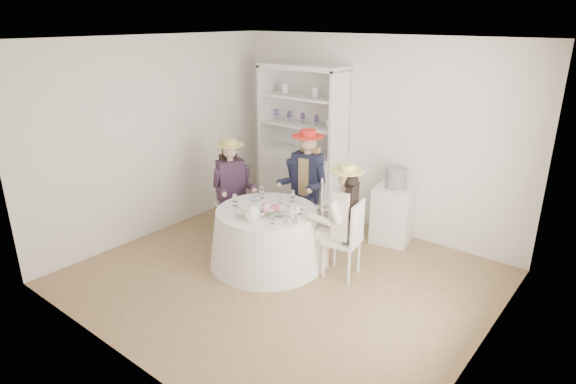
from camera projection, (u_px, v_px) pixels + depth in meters
The scene contains 23 objects.
ground at pixel (283, 277), 5.72m from camera, with size 4.50×4.50×0.00m, color olive.
ceiling at pixel (282, 39), 4.79m from camera, with size 4.50×4.50×0.00m, color white.
wall_back at pixel (373, 135), 6.72m from camera, with size 4.50×4.50×0.00m, color white.
wall_front at pixel (122, 228), 3.79m from camera, with size 4.50×4.50×0.00m, color white.
wall_left at pixel (155, 138), 6.57m from camera, with size 4.50×4.50×0.00m, color white.
wall_right at pixel (495, 220), 3.93m from camera, with size 4.50×4.50×0.00m, color white.
tea_table at pixel (267, 237), 5.95m from camera, with size 1.43×1.43×0.71m.
hutch at pixel (303, 163), 7.35m from camera, with size 1.50×0.90×2.27m.
side_table at pixel (393, 214), 6.53m from camera, with size 0.50×0.50×0.77m, color silver.
hatbox at pixel (396, 178), 6.35m from camera, with size 0.28×0.28×0.28m, color black.
guest_left at pixel (232, 183), 6.55m from camera, with size 0.59×0.53×1.39m.
guest_mid at pixel (306, 178), 6.53m from camera, with size 0.56×0.59×1.51m.
guest_right at pixel (343, 214), 5.51m from camera, with size 0.54×0.52×1.39m.
spare_chair at pixel (322, 199), 6.70m from camera, with size 0.53×0.53×0.96m.
teacup_a at pixel (257, 199), 6.08m from camera, with size 0.09×0.09×0.07m, color white.
teacup_b at pixel (280, 201), 6.02m from camera, with size 0.07×0.07×0.06m, color white.
teacup_c at pixel (289, 209), 5.78m from camera, with size 0.09×0.09×0.07m, color white.
flower_bowl at pixel (278, 213), 5.67m from camera, with size 0.23×0.23×0.06m, color white.
flower_arrangement at pixel (272, 208), 5.63m from camera, with size 0.19×0.19×0.07m.
table_teapot at pixel (252, 214), 5.49m from camera, with size 0.26×0.19×0.20m.
sandwich_plate at pixel (247, 217), 5.59m from camera, with size 0.27×0.27×0.06m.
cupcake_stand at pixel (293, 216), 5.46m from camera, with size 0.22×0.22×0.20m.
stemware_set at pixel (267, 204), 5.80m from camera, with size 0.86×0.90×0.15m.
Camera 1 is at (3.19, -3.88, 2.92)m, focal length 30.00 mm.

